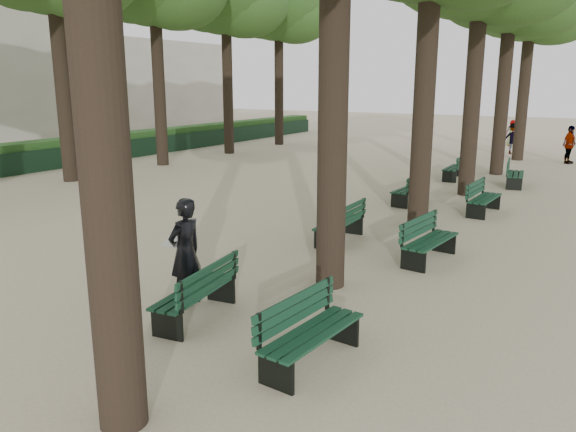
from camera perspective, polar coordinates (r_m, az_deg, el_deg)
The scene contains 17 objects.
ground at distance 8.98m, azimuth -13.49°, elevation -10.87°, with size 120.00×120.00×0.00m, color #C0B192.
tree_far_5 at distance 34.15m, azimuth -0.95°, elevation 21.00°, with size 6.00×6.00×10.45m.
bench_left_0 at distance 9.03m, azimuth -9.34°, elevation -8.65°, with size 0.81×1.86×0.92m.
bench_left_1 at distance 13.17m, azimuth 5.24°, elevation -1.44°, with size 0.61×1.81×0.92m.
bench_left_2 at distance 17.65m, azimuth 12.26°, elevation 2.12°, with size 0.69×1.83×0.92m.
bench_left_3 at distance 22.53m, azimuth 16.54°, elevation 4.28°, with size 0.61×1.81×0.92m.
bench_right_0 at distance 7.58m, azimuth 2.47°, elevation -12.94°, with size 0.73×1.84×0.92m.
bench_right_1 at distance 12.04m, azimuth 14.20°, elevation -3.24°, with size 0.76×1.85×0.92m.
bench_right_2 at distance 16.84m, azimuth 19.28°, elevation 1.13°, with size 0.66×1.83×0.92m.
bench_right_3 at distance 21.70m, azimuth 22.06°, elevation 3.52°, with size 0.81×1.86×0.92m.
man_with_map at distance 9.41m, azimuth -10.40°, elevation -3.63°, with size 0.66×0.77×1.82m.
pedestrian_c at distance 28.83m, azimuth 26.67°, elevation 6.49°, with size 1.02×0.35×1.73m, color #262628.
pedestrian_b at distance 31.62m, azimuth 21.90°, elevation 7.31°, with size 1.03×0.32×1.60m, color #262628.
pedestrian_d at distance 35.57m, azimuth 21.83°, elevation 7.83°, with size 0.75×0.31×1.53m, color #262628.
fence at distance 26.94m, azimuth -20.24°, elevation 5.80°, with size 0.08×42.00×0.90m, color black.
hedge at distance 27.47m, azimuth -21.19°, elevation 6.17°, with size 1.20×42.00×1.20m, color #1E4919.
building_far at distance 52.80m, azimuth -16.87°, elevation 12.71°, with size 12.00×16.00×7.00m, color #B7B2A3.
Camera 1 is at (5.85, -5.76, 3.64)m, focal length 35.00 mm.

